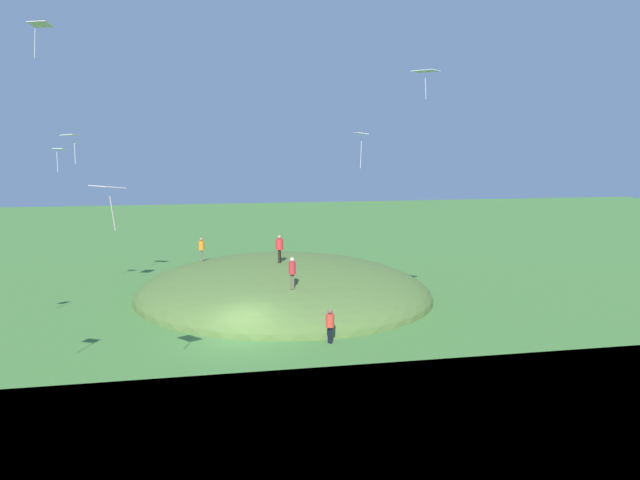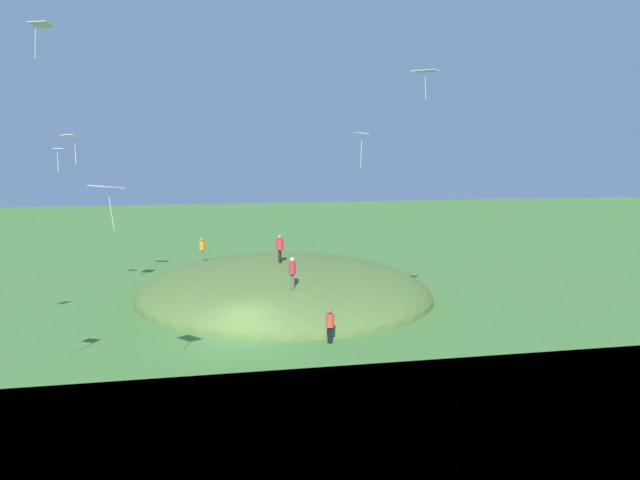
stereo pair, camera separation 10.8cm
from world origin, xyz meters
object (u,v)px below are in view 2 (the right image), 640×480
Objects in this scene: kite_7 at (40,26)px; person_near_shore at (292,269)px; person_walking_path at (202,246)px; person_with_child at (330,322)px; person_watching_kites at (280,246)px; kite_0 at (72,136)px; kite_6 at (361,135)px; kite_5 at (107,188)px; kite_3 at (60,151)px; kite_1 at (426,72)px.

person_near_shore is at bearing -106.82° from kite_7.
person_near_shore reaches higher than person_walking_path.
person_walking_path reaches higher than person_with_child.
kite_7 is at bearing -9.88° from person_near_shore.
person_watching_kites is 0.92× the size of kite_7.
kite_7 reaches higher than kite_0.
kite_6 is at bearing -142.89° from person_near_shore.
kite_5 is at bearing 60.17° from person_near_shore.
person_walking_path is (4.36, 4.55, -0.55)m from person_watching_kites.
person_walking_path is 10.61m from kite_3.
kite_3 is 0.76× the size of kite_7.
person_walking_path is 16.36m from kite_7.
kite_7 reaches higher than person_watching_kites.
person_walking_path is (14.17, 5.49, 1.74)m from person_with_child.
kite_7 reaches higher than kite_6.
kite_5 is (-10.93, 8.17, 5.06)m from person_near_shore.
kite_6 is (-4.67, -17.01, 0.88)m from kite_3.
kite_6 reaches higher than kite_0.
kite_0 is 17.20m from kite_5.
kite_7 is (7.25, 18.63, 2.71)m from kite_1.
kite_3 is (10.68, 18.54, -3.81)m from kite_1.
kite_0 reaches higher than person_with_child.
kite_5 is 17.22m from kite_7.
kite_7 is (14.75, 4.49, 7.67)m from kite_5.
kite_0 reaches higher than person_watching_kites.
kite_6 reaches higher than person_near_shore.
person_watching_kites is at bearing -26.88° from kite_5.
person_watching_kites is 1.03× the size of person_with_child.
kite_0 is at bearing 78.70° from kite_6.
kite_3 is at bearing -23.08° from person_near_shore.
kite_7 reaches higher than kite_3.
kite_6 reaches higher than person_with_child.
kite_5 is at bearing 175.68° from person_watching_kites.
kite_0 is at bearing -147.67° from kite_3.
person_watching_kites is 8.40m from kite_6.
person_watching_kites is at bearing -91.69° from kite_0.
kite_6 is at bearing -43.02° from kite_5.
person_walking_path is 10.76m from person_near_shore.
kite_1 is 1.03× the size of kite_3.
kite_6 is (-2.87, -4.31, 6.62)m from person_watching_kites.
person_watching_kites is at bearing -98.10° from kite_3.
kite_7 reaches higher than kite_1.
person_near_shore is 1.22× the size of kite_3.
person_near_shore is (-9.81, -4.42, 0.08)m from person_walking_path.
kite_5 reaches higher than person_with_child.
person_near_shore is at bearing -158.87° from person_watching_kites.
kite_0 is (5.80, 11.64, 7.06)m from person_near_shore.
kite_3 is 0.91× the size of kite_5.
kite_1 reaches higher than person_watching_kites.
person_with_child is at bearing -151.97° from person_watching_kites.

